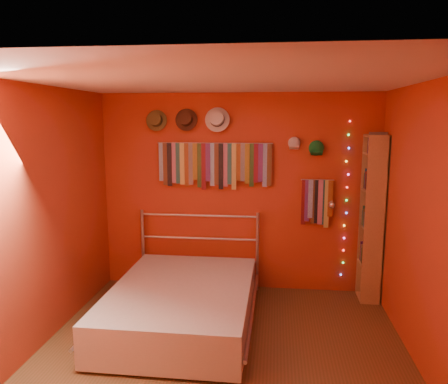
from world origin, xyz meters
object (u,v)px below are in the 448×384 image
at_px(tie_rack, 214,163).
at_px(reading_lamp, 331,205).
at_px(bed, 182,304).
at_px(bookshelf, 375,218).

distance_m(tie_rack, reading_lamp, 1.52).
relative_size(reading_lamp, bed, 0.15).
relative_size(tie_rack, bookshelf, 0.72).
distance_m(tie_rack, bookshelf, 2.05).
bearing_deg(bed, bookshelf, 23.89).
xyz_separation_m(tie_rack, reading_lamp, (1.43, -0.18, -0.46)).
height_order(tie_rack, reading_lamp, tie_rack).
relative_size(tie_rack, reading_lamp, 4.51).
xyz_separation_m(reading_lamp, bookshelf, (0.52, 0.03, -0.15)).
distance_m(bookshelf, bed, 2.47).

